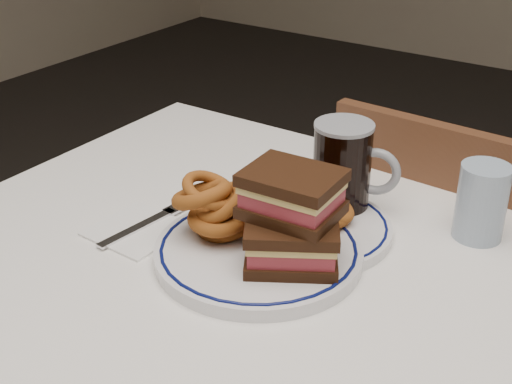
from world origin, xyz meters
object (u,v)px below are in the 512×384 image
Objects in this scene: reuben_sandwich at (292,218)px; far_plate at (309,228)px; main_plate at (258,252)px; chair_far at (442,287)px; beer_mug at (344,169)px.

reuben_sandwich is 0.13m from far_plate.
far_plate is (0.02, 0.10, -0.00)m from main_plate.
chair_far is 0.61m from reuben_sandwich.
far_plate is at bearing 76.41° from main_plate.
main_plate is 0.20m from beer_mug.
main_plate is 1.20× the size of far_plate.
main_plate is at bearing -100.69° from beer_mug.
far_plate is (-0.10, -0.38, 0.29)m from chair_far.
reuben_sandwich is (-0.07, -0.48, 0.37)m from chair_far.
reuben_sandwich is at bearing -98.47° from chair_far.
beer_mug is (-0.02, 0.19, -0.01)m from reuben_sandwich.
chair_far is 5.56× the size of beer_mug.
reuben_sandwich is at bearing -84.09° from beer_mug.
chair_far reaches higher than main_plate.
chair_far is 5.40× the size of reuben_sandwich.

